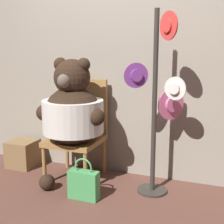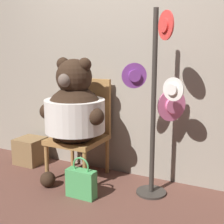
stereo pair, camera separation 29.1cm
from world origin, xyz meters
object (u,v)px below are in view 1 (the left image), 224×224
object	(u,v)px
teddy_bear	(73,112)
hat_display_rack	(159,105)
chair	(79,128)
handbag_on_ground	(84,184)

from	to	relation	value
teddy_bear	hat_display_rack	distance (m)	0.84
chair	teddy_bear	xyz separation A→B (m)	(0.03, -0.18, 0.20)
teddy_bear	handbag_on_ground	xyz separation A→B (m)	(0.25, -0.29, -0.58)
hat_display_rack	handbag_on_ground	xyz separation A→B (m)	(-0.59, -0.36, -0.69)
chair	handbag_on_ground	distance (m)	0.67
hat_display_rack	handbag_on_ground	world-z (taller)	hat_display_rack
chair	handbag_on_ground	bearing A→B (deg)	-59.85
hat_display_rack	teddy_bear	bearing A→B (deg)	-175.37
handbag_on_ground	hat_display_rack	bearing A→B (deg)	31.49
chair	handbag_on_ground	world-z (taller)	chair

